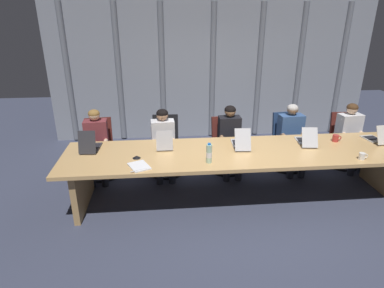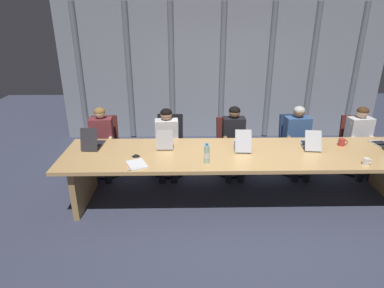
{
  "view_description": "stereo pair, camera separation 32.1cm",
  "coord_description": "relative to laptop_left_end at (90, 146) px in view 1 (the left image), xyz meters",
  "views": [
    {
      "loc": [
        -1.09,
        -4.14,
        2.57
      ],
      "look_at": [
        -0.69,
        0.09,
        0.86
      ],
      "focal_mm": 30.53,
      "sensor_mm": 36.0,
      "label": 1
    },
    {
      "loc": [
        -0.77,
        -4.16,
        2.57
      ],
      "look_at": [
        -0.69,
        0.09,
        0.86
      ],
      "focal_mm": 30.53,
      "sensor_mm": 36.0,
      "label": 2
    }
  ],
  "objects": [
    {
      "name": "curtain_backdrop",
      "position": [
        2.12,
        2.47,
        0.59
      ],
      "size": [
        6.72,
        0.17,
        2.82
      ],
      "color": "gray",
      "rests_on": "ground_plane"
    },
    {
      "name": "conference_table",
      "position": [
        2.12,
        -0.25,
        -0.19
      ],
      "size": [
        4.97,
        1.15,
        0.76
      ],
      "color": "tan",
      "rests_on": "ground_plane"
    },
    {
      "name": "coffee_mug_near",
      "position": [
        3.66,
        -0.67,
        -0.02
      ],
      "size": [
        0.12,
        0.08,
        0.09
      ],
      "color": "white",
      "rests_on": "conference_table"
    },
    {
      "name": "office_chair_right_mid",
      "position": [
        3.2,
        0.75,
        -0.46
      ],
      "size": [
        0.6,
        0.6,
        0.96
      ],
      "rotation": [
        0.0,
        0.0,
        -1.46
      ],
      "color": "navy",
      "rests_on": "ground_plane"
    },
    {
      "name": "person_right_mid",
      "position": [
        3.21,
        0.6,
        -0.16
      ],
      "size": [
        0.44,
        0.56,
        1.16
      ],
      "rotation": [
        0.0,
        0.0,
        -1.51
      ],
      "color": "#335184",
      "rests_on": "ground_plane"
    },
    {
      "name": "laptop_center",
      "position": [
        2.15,
        -0.06,
        -0.0
      ],
      "size": [
        0.26,
        0.5,
        0.31
      ],
      "rotation": [
        0.0,
        0.0,
        1.5
      ],
      "color": "#BCBCC1",
      "rests_on": "conference_table"
    },
    {
      "name": "coffee_mug_far",
      "position": [
        3.63,
        -0.01,
        -0.01
      ],
      "size": [
        0.14,
        0.09,
        0.1
      ],
      "color": "#B2332D",
      "rests_on": "conference_table"
    },
    {
      "name": "person_left_mid",
      "position": [
        1.04,
        0.59,
        -0.17
      ],
      "size": [
        0.41,
        0.56,
        1.14
      ],
      "rotation": [
        0.0,
        0.0,
        -1.51
      ],
      "color": "silver",
      "rests_on": "ground_plane"
    },
    {
      "name": "spiral_notepad",
      "position": [
        0.72,
        -0.62,
        -0.05
      ],
      "size": [
        0.32,
        0.37,
        0.03
      ],
      "rotation": [
        0.0,
        0.0,
        0.42
      ],
      "color": "silver",
      "rests_on": "conference_table"
    },
    {
      "name": "office_chair_left_end",
      "position": [
        -0.03,
        0.75,
        -0.47
      ],
      "size": [
        0.6,
        0.6,
        0.94
      ],
      "rotation": [
        0.0,
        0.0,
        -1.48
      ],
      "color": "#511E19",
      "rests_on": "ground_plane"
    },
    {
      "name": "person_right_end",
      "position": [
        4.26,
        0.59,
        -0.17
      ],
      "size": [
        0.44,
        0.57,
        1.15
      ],
      "rotation": [
        0.0,
        0.0,
        -1.47
      ],
      "color": "silver",
      "rests_on": "ground_plane"
    },
    {
      "name": "office_chair_right_end",
      "position": [
        4.26,
        0.75,
        -0.47
      ],
      "size": [
        0.6,
        0.6,
        0.92
      ],
      "rotation": [
        0.0,
        0.0,
        -1.65
      ],
      "color": "#511E19",
      "rests_on": "ground_plane"
    },
    {
      "name": "office_chair_left_mid",
      "position": [
        1.07,
        0.76,
        -0.46
      ],
      "size": [
        0.6,
        0.6,
        0.97
      ],
      "rotation": [
        0.0,
        0.0,
        -1.62
      ],
      "color": "black",
      "rests_on": "ground_plane"
    },
    {
      "name": "conference_mic_left_side",
      "position": [
        0.67,
        -0.35,
        -0.05
      ],
      "size": [
        0.11,
        0.11,
        0.03
      ],
      "primitive_type": "cone",
      "color": "black",
      "rests_on": "conference_table"
    },
    {
      "name": "person_left_end",
      "position": [
        -0.04,
        0.59,
        -0.17
      ],
      "size": [
        0.4,
        0.57,
        1.16
      ],
      "rotation": [
        0.0,
        0.0,
        -1.49
      ],
      "color": "brown",
      "rests_on": "ground_plane"
    },
    {
      "name": "person_center",
      "position": [
        2.14,
        0.59,
        -0.16
      ],
      "size": [
        0.37,
        0.55,
        1.17
      ],
      "rotation": [
        0.0,
        0.0,
        -1.57
      ],
      "color": "black",
      "rests_on": "ground_plane"
    },
    {
      "name": "office_chair_center",
      "position": [
        2.12,
        0.75,
        -0.47
      ],
      "size": [
        0.6,
        0.61,
        0.91
      ],
      "rotation": [
        0.0,
        0.0,
        -1.41
      ],
      "color": "#511E19",
      "rests_on": "ground_plane"
    },
    {
      "name": "water_bottle_primary",
      "position": [
        1.61,
        -0.57,
        0.06
      ],
      "size": [
        0.08,
        0.08,
        0.27
      ],
      "color": "#ADD1B2",
      "rests_on": "conference_table"
    },
    {
      "name": "laptop_right_mid",
      "position": [
        3.15,
        -0.04,
        -0.01
      ],
      "size": [
        0.28,
        0.48,
        0.28
      ],
      "rotation": [
        0.0,
        0.0,
        1.44
      ],
      "color": "#BCBCC1",
      "rests_on": "conference_table"
    },
    {
      "name": "ground_plane",
      "position": [
        2.12,
        -0.25,
        -0.82
      ],
      "size": [
        13.44,
        13.44,
        0.0
      ],
      "primitive_type": "plane",
      "color": "#383D51"
    },
    {
      "name": "laptop_left_mid",
      "position": [
        1.05,
        -0.02,
        -0.01
      ],
      "size": [
        0.23,
        0.35,
        0.3
      ],
      "rotation": [
        0.0,
        0.0,
        1.57
      ],
      "color": "#BCBCC1",
      "rests_on": "conference_table"
    },
    {
      "name": "laptop_left_end",
      "position": [
        0.0,
        0.0,
        0.0
      ],
      "size": [
        0.26,
        0.44,
        0.33
      ],
      "rotation": [
        0.0,
        0.0,
        1.51
      ],
      "color": "#2D2D33",
      "rests_on": "conference_table"
    },
    {
      "name": "laptop_right_end",
      "position": [
        4.25,
        -0.06,
        -0.01
      ],
      "size": [
        0.27,
        0.44,
        0.28
      ],
      "rotation": [
        0.0,
        0.0,
        1.68
      ],
      "color": "beige",
      "rests_on": "conference_table"
    }
  ]
}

